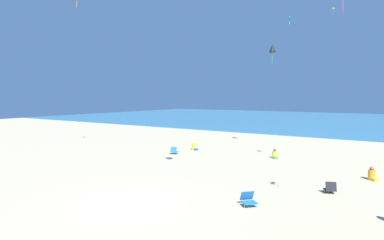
# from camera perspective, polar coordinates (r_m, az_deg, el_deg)

# --- Properties ---
(ground_plane) EXTENTS (120.00, 120.00, 0.00)m
(ground_plane) POSITION_cam_1_polar(r_m,az_deg,el_deg) (22.80, 6.73, -7.75)
(ground_plane) COLOR #C6B58C
(ocean_water) EXTENTS (120.00, 60.00, 0.05)m
(ocean_water) POSITION_cam_1_polar(r_m,az_deg,el_deg) (68.62, 24.83, -0.06)
(ocean_water) COLOR teal
(ocean_water) RESTS_ON ground_plane
(beach_chair_far_right) EXTENTS (0.90, 0.90, 0.62)m
(beach_chair_far_right) POSITION_cam_1_polar(r_m,az_deg,el_deg) (14.35, 10.13, -13.88)
(beach_chair_far_right) COLOR #2370B2
(beach_chair_far_right) RESTS_ON ground_plane
(beach_chair_near_camera) EXTENTS (0.69, 0.72, 0.59)m
(beach_chair_near_camera) POSITION_cam_1_polar(r_m,az_deg,el_deg) (17.21, 23.67, -11.19)
(beach_chair_near_camera) COLOR black
(beach_chair_near_camera) RESTS_ON ground_plane
(beach_chair_mid_beach) EXTENTS (0.63, 0.72, 0.61)m
(beach_chair_mid_beach) POSITION_cam_1_polar(r_m,az_deg,el_deg) (26.17, -3.21, -5.56)
(beach_chair_mid_beach) COLOR #2370B2
(beach_chair_mid_beach) RESTS_ON ground_plane
(person_0) EXTENTS (0.59, 0.66, 0.74)m
(person_0) POSITION_cam_1_polar(r_m,az_deg,el_deg) (25.16, 14.72, -6.09)
(person_0) COLOR yellow
(person_0) RESTS_ON ground_plane
(person_2) EXTENTS (0.70, 0.53, 0.79)m
(person_2) POSITION_cam_1_polar(r_m,az_deg,el_deg) (28.08, 0.44, -4.84)
(person_2) COLOR yellow
(person_2) RESTS_ON ground_plane
(person_3) EXTENTS (0.66, 0.68, 0.78)m
(person_3) POSITION_cam_1_polar(r_m,az_deg,el_deg) (20.85, 29.73, -8.62)
(person_3) COLOR orange
(person_3) RESTS_ON ground_plane
(kite_black) EXTENTS (0.82, 0.87, 1.76)m
(kite_black) POSITION_cam_1_polar(r_m,az_deg,el_deg) (29.84, 14.31, 12.48)
(kite_black) COLOR black
(kite_lime) EXTENTS (0.53, 0.51, 1.07)m
(kite_lime) POSITION_cam_1_polar(r_m,az_deg,el_deg) (45.71, 24.17, 17.88)
(kite_lime) COLOR #99DB33
(kite_teal) EXTENTS (0.37, 0.55, 0.99)m
(kite_teal) POSITION_cam_1_polar(r_m,az_deg,el_deg) (42.92, 17.22, 17.00)
(kite_teal) COLOR #1EADAD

